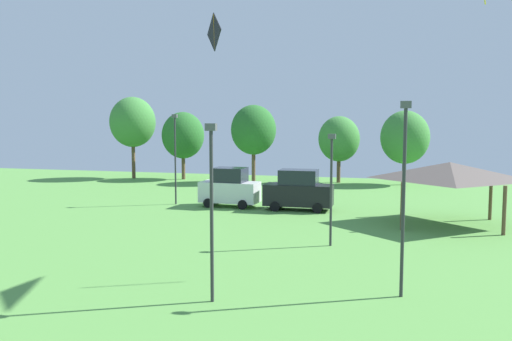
% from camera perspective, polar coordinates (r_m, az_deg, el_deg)
% --- Properties ---
extents(kite_flying_4, '(1.34, 1.56, 2.03)m').
position_cam_1_polar(kite_flying_4, '(29.58, -4.43, 14.33)').
color(kite_flying_4, black).
extents(parked_car_leftmost, '(4.08, 2.18, 2.70)m').
position_cam_1_polar(parked_car_leftmost, '(37.40, -2.78, -1.83)').
color(parked_car_leftmost, silver).
rests_on(parked_car_leftmost, ground).
extents(parked_car_second_from_left, '(4.52, 2.07, 2.70)m').
position_cam_1_polar(parked_car_second_from_left, '(36.01, 4.49, -2.12)').
color(parked_car_second_from_left, black).
rests_on(parked_car_second_from_left, ground).
extents(park_pavilion, '(6.63, 5.80, 3.60)m').
position_cam_1_polar(park_pavilion, '(32.70, 19.72, -0.07)').
color(park_pavilion, brown).
rests_on(park_pavilion, ground).
extents(light_post_0, '(0.36, 0.20, 6.65)m').
position_cam_1_polar(light_post_0, '(18.82, 15.29, -1.84)').
color(light_post_0, '#2D2D33').
rests_on(light_post_0, ground).
extents(light_post_1, '(0.36, 0.20, 5.35)m').
position_cam_1_polar(light_post_1, '(25.87, 7.92, -1.23)').
color(light_post_1, '#2D2D33').
rests_on(light_post_1, ground).
extents(light_post_2, '(0.36, 0.20, 5.91)m').
position_cam_1_polar(light_post_2, '(17.78, -4.70, -3.31)').
color(light_post_2, '#2D2D33').
rests_on(light_post_2, ground).
extents(light_post_3, '(0.36, 0.20, 6.37)m').
position_cam_1_polar(light_post_3, '(38.55, -8.50, 1.74)').
color(light_post_3, '#2D2D33').
rests_on(light_post_3, ground).
extents(treeline_tree_0, '(4.59, 4.59, 8.24)m').
position_cam_1_polar(treeline_tree_0, '(56.24, -12.85, 4.98)').
color(treeline_tree_0, brown).
rests_on(treeline_tree_0, ground).
extents(treeline_tree_1, '(4.21, 4.21, 6.72)m').
position_cam_1_polar(treeline_tree_1, '(54.50, -7.69, 3.68)').
color(treeline_tree_1, brown).
rests_on(treeline_tree_1, ground).
extents(treeline_tree_2, '(4.27, 4.27, 7.35)m').
position_cam_1_polar(treeline_tree_2, '(51.21, -0.26, 4.29)').
color(treeline_tree_2, brown).
rests_on(treeline_tree_2, ground).
extents(treeline_tree_3, '(3.89, 3.89, 6.29)m').
position_cam_1_polar(treeline_tree_3, '(51.77, 8.73, 3.30)').
color(treeline_tree_3, brown).
rests_on(treeline_tree_3, ground).
extents(treeline_tree_4, '(4.41, 4.41, 6.80)m').
position_cam_1_polar(treeline_tree_4, '(51.26, 15.41, 3.38)').
color(treeline_tree_4, brown).
rests_on(treeline_tree_4, ground).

